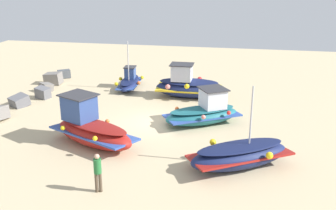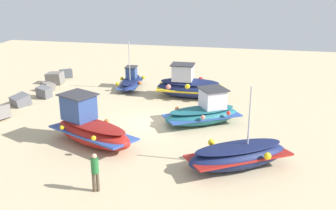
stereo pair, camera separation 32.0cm
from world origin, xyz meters
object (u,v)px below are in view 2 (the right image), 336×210
at_px(fishing_boat_0, 238,155).
at_px(fishing_boat_2, 91,128).
at_px(fishing_boat_3, 131,82).
at_px(person_walking, 95,170).
at_px(fishing_boat_4, 189,86).
at_px(fishing_boat_1, 204,112).

distance_m(fishing_boat_0, fishing_boat_2, 7.87).
bearing_deg(fishing_boat_3, fishing_boat_0, -146.91).
distance_m(fishing_boat_3, person_walking, 15.39).
bearing_deg(person_walking, fishing_boat_4, 150.04).
relative_size(fishing_boat_0, fishing_boat_4, 1.09).
bearing_deg(fishing_boat_3, fishing_boat_4, -110.44).
xyz_separation_m(fishing_boat_1, person_walking, (-8.62, 3.50, 0.29)).
distance_m(fishing_boat_2, person_walking, 4.95).
height_order(fishing_boat_0, fishing_boat_1, fishing_boat_0).
bearing_deg(fishing_boat_3, fishing_boat_2, -178.45).
distance_m(fishing_boat_2, fishing_boat_4, 9.90).
relative_size(fishing_boat_1, person_walking, 2.85).
distance_m(fishing_boat_1, fishing_boat_3, 9.17).
relative_size(fishing_boat_3, fishing_boat_4, 0.82).
bearing_deg(fishing_boat_1, fishing_boat_0, -97.92).
bearing_deg(fishing_boat_2, fishing_boat_4, -87.67).
bearing_deg(fishing_boat_4, person_walking, 82.18).
bearing_deg(fishing_boat_1, person_walking, -143.18).
xyz_separation_m(fishing_boat_2, fishing_boat_4, (9.13, -3.83, -0.04)).
distance_m(fishing_boat_1, fishing_boat_2, 6.90).
height_order(fishing_boat_3, person_walking, fishing_boat_3).
relative_size(fishing_boat_0, fishing_boat_2, 0.97).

